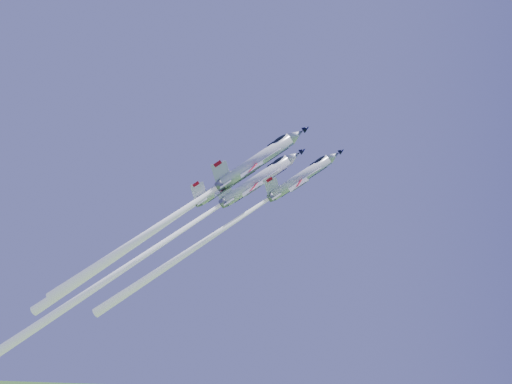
# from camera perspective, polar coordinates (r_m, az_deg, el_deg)

# --- Properties ---
(jet_lead) EXTENTS (39.65, 14.39, 34.84)m
(jet_lead) POSITION_cam_1_polar(r_m,az_deg,el_deg) (101.58, -3.13, -3.59)
(jet_lead) COLOR silver
(jet_left) EXTENTS (55.22, 21.24, 49.51)m
(jet_left) POSITION_cam_1_polar(r_m,az_deg,el_deg) (108.51, -11.12, -6.23)
(jet_left) COLOR silver
(jet_right) EXTENTS (38.06, 13.01, 32.78)m
(jet_right) POSITION_cam_1_polar(r_m,az_deg,el_deg) (92.16, -7.11, -1.66)
(jet_right) COLOR silver
(jet_slot) EXTENTS (36.35, 12.90, 31.70)m
(jet_slot) POSITION_cam_1_polar(r_m,az_deg,el_deg) (97.05, -9.74, -3.63)
(jet_slot) COLOR silver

